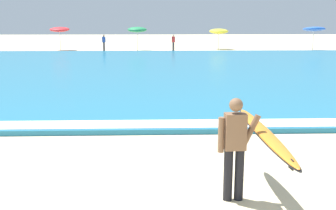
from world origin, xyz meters
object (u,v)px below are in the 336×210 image
beach_umbrella_1 (137,30)px  beachgoer_near_row_mid (104,42)px  beach_umbrella_0 (60,29)px  beach_umbrella_2 (219,31)px  beachgoer_near_row_left (173,42)px  beach_umbrella_3 (314,29)px  surfer_with_board (249,140)px

beach_umbrella_1 → beachgoer_near_row_mid: (-3.20, -0.44, -1.19)m
beach_umbrella_0 → beach_umbrella_2: size_ratio=1.10×
beach_umbrella_0 → beachgoer_near_row_mid: beach_umbrella_0 is taller
beachgoer_near_row_left → beachgoer_near_row_mid: same height
beach_umbrella_2 → beach_umbrella_3: bearing=-12.3°
surfer_with_board → beachgoer_near_row_left: bearing=89.4°
surfer_with_board → beach_umbrella_2: 36.02m
beachgoer_near_row_left → beachgoer_near_row_mid: bearing=-178.0°
beach_umbrella_0 → beach_umbrella_3: (25.03, -0.90, 0.04)m
beach_umbrella_1 → beach_umbrella_3: (17.37, -0.08, 0.05)m
beach_umbrella_2 → surfer_with_board: bearing=-98.1°
beach_umbrella_1 → beachgoer_near_row_left: size_ratio=1.48×
beach_umbrella_2 → beach_umbrella_3: beach_umbrella_3 is taller
surfer_with_board → beach_umbrella_0: beach_umbrella_0 is taller
beach_umbrella_3 → beachgoer_near_row_mid: beach_umbrella_3 is taller
beach_umbrella_0 → beachgoer_near_row_left: size_ratio=1.49×
beach_umbrella_0 → beach_umbrella_3: 25.05m
beach_umbrella_2 → beachgoer_near_row_mid: beach_umbrella_2 is taller
beach_umbrella_3 → beachgoer_near_row_left: size_ratio=1.51×
beach_umbrella_0 → beachgoer_near_row_left: bearing=-5.3°
beach_umbrella_3 → beachgoer_near_row_left: bearing=-179.4°
surfer_with_board → beachgoer_near_row_left: (0.34, 33.53, -0.19)m
surfer_with_board → beach_umbrella_0: (-10.84, 34.57, 1.01)m
beach_umbrella_0 → beach_umbrella_2: bearing=3.9°
beach_umbrella_0 → beachgoer_near_row_mid: bearing=-15.9°
beach_umbrella_2 → beachgoer_near_row_mid: bearing=-168.4°
beach_umbrella_1 → beach_umbrella_3: beach_umbrella_3 is taller
beach_umbrella_2 → beach_umbrella_3: (9.09, -1.98, 0.26)m
beach_umbrella_2 → beachgoer_near_row_mid: 11.76m
beach_umbrella_0 → beach_umbrella_2: beach_umbrella_0 is taller
beach_umbrella_3 → beach_umbrella_1: bearing=179.7°
beachgoer_near_row_left → beachgoer_near_row_mid: size_ratio=1.00×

